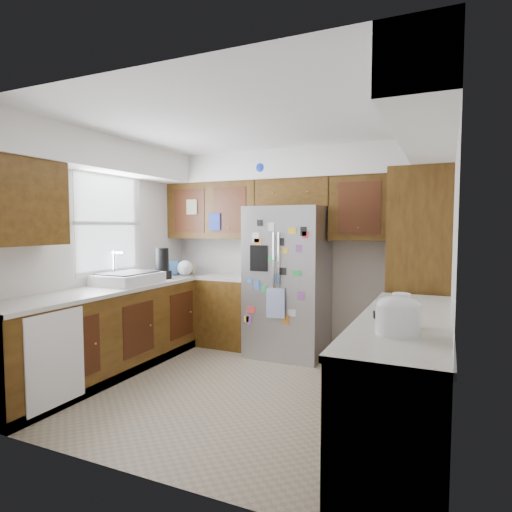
{
  "coord_description": "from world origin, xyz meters",
  "views": [
    {
      "loc": [
        1.76,
        -3.65,
        1.57
      ],
      "look_at": [
        -0.04,
        0.35,
        1.26
      ],
      "focal_mm": 30.0,
      "sensor_mm": 36.0,
      "label": 1
    }
  ],
  "objects_px": {
    "fridge": "(288,281)",
    "rice_cooker": "(398,314)",
    "pantry": "(420,273)",
    "paper_towel": "(401,312)"
  },
  "relations": [
    {
      "from": "pantry",
      "to": "paper_towel",
      "type": "bearing_deg",
      "value": -89.73
    },
    {
      "from": "pantry",
      "to": "fridge",
      "type": "distance_m",
      "value": 1.51
    },
    {
      "from": "pantry",
      "to": "rice_cooker",
      "type": "xyz_separation_m",
      "value": [
        -0.0,
        -2.14,
        -0.03
      ]
    },
    {
      "from": "fridge",
      "to": "rice_cooker",
      "type": "distance_m",
      "value": 2.66
    },
    {
      "from": "fridge",
      "to": "paper_towel",
      "type": "height_order",
      "value": "fridge"
    },
    {
      "from": "paper_towel",
      "to": "fridge",
      "type": "bearing_deg",
      "value": 125.52
    },
    {
      "from": "fridge",
      "to": "paper_towel",
      "type": "bearing_deg",
      "value": -54.48
    },
    {
      "from": "pantry",
      "to": "paper_towel",
      "type": "height_order",
      "value": "pantry"
    },
    {
      "from": "pantry",
      "to": "rice_cooker",
      "type": "height_order",
      "value": "pantry"
    },
    {
      "from": "fridge",
      "to": "rice_cooker",
      "type": "xyz_separation_m",
      "value": [
        1.5,
        -2.19,
        0.14
      ]
    }
  ]
}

